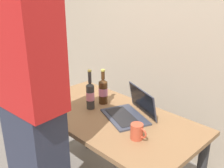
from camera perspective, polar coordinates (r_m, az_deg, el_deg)
name	(u,v)px	position (r m, az deg, el deg)	size (l,w,h in m)	color
desk	(109,129)	(1.97, -0.63, -9.83)	(1.36, 0.70, 0.71)	olive
laptop	(131,111)	(1.88, 4.14, -5.97)	(0.43, 0.39, 0.20)	#383D4C
beer_bottle_dark	(90,95)	(1.97, -4.81, -2.35)	(0.06, 0.06, 0.31)	#333333
beer_bottle_brown	(103,90)	(2.06, -1.97, -1.43)	(0.07, 0.07, 0.28)	#472B14
person_figure	(32,111)	(1.47, -17.25, -5.65)	(0.41, 0.29, 1.90)	#2D3347
coffee_mug	(137,132)	(1.62, 5.58, -10.39)	(0.11, 0.08, 0.10)	#BF4C33
back_wall	(181,23)	(2.43, 14.99, 12.90)	(6.00, 0.10, 2.60)	tan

